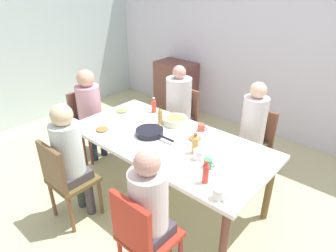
{
  "coord_description": "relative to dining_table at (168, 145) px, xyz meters",
  "views": [
    {
      "loc": [
        1.7,
        -1.95,
        2.22
      ],
      "look_at": [
        0.0,
        0.0,
        0.9
      ],
      "focal_mm": 31.29,
      "sensor_mm": 36.0,
      "label": 1
    }
  ],
  "objects": [
    {
      "name": "bottle_2",
      "position": [
        -0.29,
        0.2,
        0.17
      ],
      "size": [
        0.06,
        0.06,
        0.21
      ],
      "color": "tan",
      "rests_on": "dining_table"
    },
    {
      "name": "chair_1",
      "position": [
        -0.53,
        0.89,
        -0.17
      ],
      "size": [
        0.4,
        0.4,
        0.9
      ],
      "color": "brown",
      "rests_on": "ground_plane"
    },
    {
      "name": "person_2",
      "position": [
        0.53,
        -0.8,
        0.04
      ],
      "size": [
        0.3,
        0.3,
        1.21
      ],
      "color": "#483640",
      "rests_on": "ground_plane"
    },
    {
      "name": "serving_pan",
      "position": [
        -0.2,
        -0.05,
        0.1
      ],
      "size": [
        0.47,
        0.29,
        0.06
      ],
      "color": "black",
      "rests_on": "dining_table"
    },
    {
      "name": "cup_3",
      "position": [
        0.87,
        -0.42,
        0.12
      ],
      "size": [
        0.13,
        0.09,
        0.09
      ],
      "color": "white",
      "rests_on": "dining_table"
    },
    {
      "name": "chair_3",
      "position": [
        -1.43,
        0.0,
        -0.17
      ],
      "size": [
        0.4,
        0.4,
        0.9
      ],
      "color": "brown",
      "rests_on": "ground_plane"
    },
    {
      "name": "wall_back",
      "position": [
        0.0,
        2.22,
        0.62
      ],
      "size": [
        6.27,
        0.12,
        2.6
      ],
      "primitive_type": "cube",
      "color": "silver",
      "rests_on": "ground_plane"
    },
    {
      "name": "bowl_0",
      "position": [
        -0.16,
        0.32,
        0.12
      ],
      "size": [
        0.27,
        0.27,
        0.1
      ],
      "color": "beige",
      "rests_on": "dining_table"
    },
    {
      "name": "bottle_0",
      "position": [
        -0.57,
        0.39,
        0.16
      ],
      "size": [
        0.06,
        0.06,
        0.19
      ],
      "color": "red",
      "rests_on": "dining_table"
    },
    {
      "name": "plate_3",
      "position": [
        -0.85,
        0.12,
        0.09
      ],
      "size": [
        0.24,
        0.24,
        0.04
      ],
      "color": "white",
      "rests_on": "dining_table"
    },
    {
      "name": "plate_0",
      "position": [
        -0.64,
        -0.33,
        0.09
      ],
      "size": [
        0.25,
        0.25,
        0.04
      ],
      "color": "white",
      "rests_on": "dining_table"
    },
    {
      "name": "chair_0",
      "position": [
        0.53,
        0.89,
        -0.17
      ],
      "size": [
        0.4,
        0.4,
        0.9
      ],
      "color": "brown",
      "rests_on": "ground_plane"
    },
    {
      "name": "side_cabinet",
      "position": [
        -1.49,
        1.92,
        -0.23
      ],
      "size": [
        0.7,
        0.44,
        0.9
      ],
      "primitive_type": "cube",
      "color": "brown",
      "rests_on": "ground_plane"
    },
    {
      "name": "cup_2",
      "position": [
        0.14,
        0.38,
        0.11
      ],
      "size": [
        0.11,
        0.08,
        0.07
      ],
      "color": "#C6513D",
      "rests_on": "dining_table"
    },
    {
      "name": "wall_left",
      "position": [
        -3.07,
        0.0,
        0.62
      ],
      "size": [
        0.12,
        4.57,
        2.6
      ],
      "primitive_type": "cube",
      "color": "silver",
      "rests_on": "ground_plane"
    },
    {
      "name": "person_4",
      "position": [
        -0.53,
        -0.8,
        0.06
      ],
      "size": [
        0.3,
        0.3,
        1.24
      ],
      "color": "#3A4743",
      "rests_on": "ground_plane"
    },
    {
      "name": "person_0",
      "position": [
        0.53,
        0.8,
        0.06
      ],
      "size": [
        0.3,
        0.3,
        1.27
      ],
      "color": "brown",
      "rests_on": "ground_plane"
    },
    {
      "name": "person_3",
      "position": [
        -1.34,
        0.0,
        0.06
      ],
      "size": [
        0.31,
        0.31,
        1.21
      ],
      "color": "#2A2E46",
      "rests_on": "ground_plane"
    },
    {
      "name": "bottle_1",
      "position": [
        0.36,
        -0.03,
        0.17
      ],
      "size": [
        0.07,
        0.07,
        0.2
      ],
      "color": "tan",
      "rests_on": "dining_table"
    },
    {
      "name": "cup_1",
      "position": [
        0.58,
        -0.14,
        0.11
      ],
      "size": [
        0.11,
        0.07,
        0.08
      ],
      "color": "#43915C",
      "rests_on": "dining_table"
    },
    {
      "name": "chair_4",
      "position": [
        -0.53,
        -0.89,
        -0.17
      ],
      "size": [
        0.4,
        0.4,
        0.9
      ],
      "color": "brown",
      "rests_on": "ground_plane"
    },
    {
      "name": "ground_plane",
      "position": [
        0.0,
        0.0,
        -0.68
      ],
      "size": [
        7.23,
        7.23,
        0.0
      ],
      "primitive_type": "plane",
      "color": "#C3BC8D"
    },
    {
      "name": "cup_0",
      "position": [
        0.44,
        -0.1,
        0.12
      ],
      "size": [
        0.12,
        0.08,
        0.1
      ],
      "color": "white",
      "rests_on": "dining_table"
    },
    {
      "name": "plate_2",
      "position": [
        0.09,
        -0.33,
        0.09
      ],
      "size": [
        0.23,
        0.23,
        0.04
      ],
      "color": "white",
      "rests_on": "dining_table"
    },
    {
      "name": "dining_table",
      "position": [
        0.0,
        0.0,
        0.0
      ],
      "size": [
        2.1,
        1.03,
        0.75
      ],
      "color": "white",
      "rests_on": "ground_plane"
    },
    {
      "name": "person_1",
      "position": [
        -0.53,
        0.81,
        0.07
      ],
      "size": [
        0.33,
        0.33,
        1.25
      ],
      "color": "#42383C",
      "rests_on": "ground_plane"
    },
    {
      "name": "plate_1",
      "position": [
        0.22,
        0.16,
        0.09
      ],
      "size": [
        0.23,
        0.23,
        0.04
      ],
      "color": "white",
      "rests_on": "dining_table"
    },
    {
      "name": "chair_2",
      "position": [
        0.53,
        -0.89,
        -0.17
      ],
      "size": [
        0.4,
        0.4,
        0.9
      ],
      "color": "red",
      "rests_on": "ground_plane"
    },
    {
      "name": "bottle_3",
      "position": [
        0.68,
        -0.33,
        0.17
      ],
      "size": [
        0.05,
        0.05,
        0.2
      ],
      "color": "red",
      "rests_on": "dining_table"
    }
  ]
}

